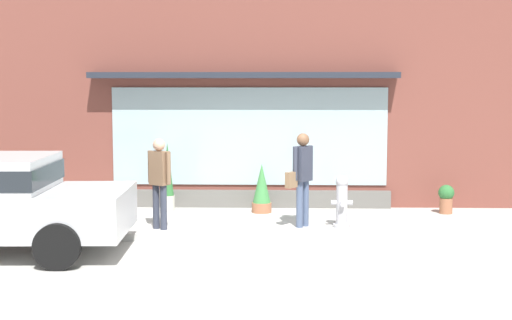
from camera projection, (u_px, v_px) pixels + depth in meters
The scene contains 10 objects.
ground_plane at pixel (235, 238), 11.96m from camera, with size 60.00×60.00×0.00m, color #B2AFA8.
curb_strip at pixel (234, 237), 11.75m from camera, with size 14.00×0.24×0.12m, color #B2B2AD.
storefront at pixel (244, 93), 14.86m from camera, with size 14.00×0.81×4.87m.
fire_hydrant at pixel (342, 201), 12.79m from camera, with size 0.39×0.35×0.95m.
pedestrian_with_handbag at pixel (302, 172), 12.76m from camera, with size 0.51×0.56×1.70m.
pedestrian_passerby at pixel (159, 176), 12.58m from camera, with size 0.44×0.34×1.62m.
potted_plant_trailing_edge at pixel (262, 189), 14.26m from camera, with size 0.40×0.40×0.99m.
potted_plant_window_center at pixel (446, 198), 14.15m from camera, with size 0.31×0.31×0.58m.
potted_plant_near_hydrant at pixel (168, 178), 14.37m from camera, with size 0.27×0.27×1.40m.
potted_plant_by_entrance at pixel (7, 191), 14.19m from camera, with size 0.38×0.38×0.92m.
Camera 1 is at (0.74, -11.73, 2.59)m, focal length 49.96 mm.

